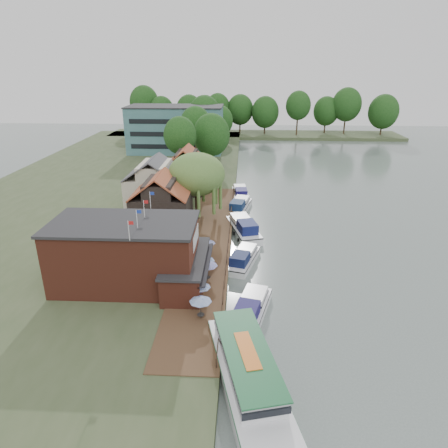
{
  "coord_description": "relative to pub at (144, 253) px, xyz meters",
  "views": [
    {
      "loc": [
        -3.42,
        -39.19,
        23.67
      ],
      "look_at": [
        -6.0,
        12.0,
        3.0
      ],
      "focal_mm": 32.0,
      "sensor_mm": 36.0,
      "label": 1
    }
  ],
  "objects": [
    {
      "name": "bank_tree_2",
      "position": [
        -1.32,
        60.41,
        2.98
      ],
      "size": [
        7.59,
        7.59,
        13.27
      ],
      "primitive_type": null,
      "color": "#143811",
      "rests_on": "land_bank"
    },
    {
      "name": "land_bank",
      "position": [
        -16.0,
        36.0,
        -4.15
      ],
      "size": [
        50.0,
        140.0,
        1.0
      ],
      "primitive_type": "cube",
      "color": "#384728",
      "rests_on": "ground"
    },
    {
      "name": "umbrella_4",
      "position": [
        6.23,
        6.72,
        -2.36
      ],
      "size": [
        2.05,
        2.05,
        2.38
      ],
      "primitive_type": null,
      "color": "navy",
      "rests_on": "quay_deck"
    },
    {
      "name": "tour_boat",
      "position": [
        11.3,
        -14.07,
        -3.0
      ],
      "size": [
        7.69,
        15.65,
        3.29
      ],
      "primitive_type": null,
      "rotation": [
        0.0,
        0.0,
        0.24
      ],
      "color": "silver",
      "rests_on": "ground"
    },
    {
      "name": "willow",
      "position": [
        3.5,
        20.0,
        1.56
      ],
      "size": [
        8.6,
        8.6,
        10.43
      ],
      "primitive_type": null,
      "color": "#476B2D",
      "rests_on": "land_bank"
    },
    {
      "name": "pub",
      "position": [
        0.0,
        0.0,
        0.0
      ],
      "size": [
        20.0,
        11.0,
        7.3
      ],
      "primitive_type": null,
      "color": "maroon",
      "rests_on": "land_bank"
    },
    {
      "name": "bank_tree_1",
      "position": [
        3.33,
        50.49,
        2.71
      ],
      "size": [
        8.15,
        8.15,
        12.72
      ],
      "primitive_type": null,
      "color": "#143811",
      "rests_on": "land_bank"
    },
    {
      "name": "cruiser_4",
      "position": [
        10.07,
        33.84,
        -3.51
      ],
      "size": [
        3.89,
        9.7,
        2.28
      ],
      "primitive_type": null,
      "rotation": [
        0.0,
        0.0,
        0.09
      ],
      "color": "silver",
      "rests_on": "ground"
    },
    {
      "name": "umbrella_0",
      "position": [
        6.77,
        -6.35,
        -2.36
      ],
      "size": [
        2.15,
        2.15,
        2.38
      ],
      "primitive_type": null,
      "color": "#1B4095",
      "rests_on": "quay_deck"
    },
    {
      "name": "cruiser_0",
      "position": [
        11.55,
        -4.31,
        -3.48
      ],
      "size": [
        5.4,
        10.14,
        2.33
      ],
      "primitive_type": null,
      "rotation": [
        0.0,
        0.0,
        -0.25
      ],
      "color": "white",
      "rests_on": "ground"
    },
    {
      "name": "bank_tree_4",
      "position": [
        3.1,
        85.98,
        1.88
      ],
      "size": [
        7.95,
        7.95,
        11.06
      ],
      "primitive_type": null,
      "color": "#143811",
      "rests_on": "land_bank"
    },
    {
      "name": "bank_tree_3",
      "position": [
        -0.72,
        77.6,
        3.64
      ],
      "size": [
        8.97,
        8.97,
        14.58
      ],
      "primitive_type": null,
      "color": "#143811",
      "rests_on": "land_bank"
    },
    {
      "name": "umbrella_2",
      "position": [
        6.76,
        0.81,
        -2.36
      ],
      "size": [
        2.34,
        2.34,
        2.38
      ],
      "primitive_type": null,
      "color": "navy",
      "rests_on": "quay_deck"
    },
    {
      "name": "ground",
      "position": [
        14.0,
        1.0,
        -4.65
      ],
      "size": [
        260.0,
        260.0,
        0.0
      ],
      "primitive_type": "plane",
      "color": "#56645F",
      "rests_on": "ground"
    },
    {
      "name": "quay_rail",
      "position": [
        8.7,
        11.5,
        -3.15
      ],
      "size": [
        0.2,
        49.0,
        1.0
      ],
      "primitive_type": null,
      "color": "black",
      "rests_on": "land_bank"
    },
    {
      "name": "cruiser_2",
      "position": [
        10.72,
        16.67,
        -3.33
      ],
      "size": [
        6.28,
        11.28,
        2.64
      ],
      "primitive_type": null,
      "rotation": [
        0.0,
        0.0,
        0.28
      ],
      "color": "white",
      "rests_on": "ground"
    },
    {
      "name": "bank_tree_0",
      "position": [
        -2.63,
        44.13,
        2.75
      ],
      "size": [
        6.78,
        6.78,
        12.8
      ],
      "primitive_type": null,
      "color": "#143811",
      "rests_on": "land_bank"
    },
    {
      "name": "cottage_b",
      "position": [
        -4.0,
        25.0,
        0.6
      ],
      "size": [
        9.6,
        8.6,
        8.5
      ],
      "primitive_type": null,
      "color": "beige",
      "rests_on": "land_bank"
    },
    {
      "name": "quay_deck",
      "position": [
        6.0,
        11.0,
        -3.6
      ],
      "size": [
        6.0,
        50.0,
        0.1
      ],
      "primitive_type": "cube",
      "color": "#47301E",
      "rests_on": "land_bank"
    },
    {
      "name": "cottage_c",
      "position": [
        0.0,
        34.0,
        0.6
      ],
      "size": [
        7.6,
        7.6,
        8.5
      ],
      "primitive_type": null,
      "color": "black",
      "rests_on": "land_bank"
    },
    {
      "name": "umbrella_3",
      "position": [
        6.39,
        2.01,
        -2.36
      ],
      "size": [
        2.21,
        2.21,
        2.38
      ],
      "primitive_type": null,
      "color": "#1B4099",
      "rests_on": "quay_deck"
    },
    {
      "name": "bank_tree_5",
      "position": [
        -1.59,
        93.39,
        2.73
      ],
      "size": [
        8.74,
        8.74,
        12.75
      ],
      "primitive_type": null,
      "color": "#143811",
      "rests_on": "land_bank"
    },
    {
      "name": "umbrella_1",
      "position": [
        6.54,
        -3.8,
        -2.36
      ],
      "size": [
        1.97,
        1.97,
        2.38
      ],
      "primitive_type": null,
      "color": "navy",
      "rests_on": "quay_deck"
    },
    {
      "name": "cruiser_1",
      "position": [
        10.78,
        6.93,
        -3.58
      ],
      "size": [
        5.22,
        9.44,
        2.14
      ],
      "primitive_type": null,
      "rotation": [
        0.0,
        0.0,
        -0.27
      ],
      "color": "silver",
      "rests_on": "ground"
    },
    {
      "name": "hotel_block",
      "position": [
        -8.0,
        71.0,
        2.5
      ],
      "size": [
        25.4,
        12.4,
        12.3
      ],
      "primitive_type": null,
      "color": "#38666B",
      "rests_on": "land_bank"
    },
    {
      "name": "cottage_a",
      "position": [
        -1.0,
        15.0,
        0.6
      ],
      "size": [
        8.6,
        7.6,
        8.5
      ],
      "primitive_type": null,
      "color": "black",
      "rests_on": "land_bank"
    },
    {
      "name": "swan",
      "position": [
        11.92,
        -11.1,
        -4.43
      ],
      "size": [
        0.44,
        0.44,
        0.44
      ],
      "primitive_type": "sphere",
      "color": "white",
      "rests_on": "ground"
    },
    {
      "name": "cruiser_3",
      "position": [
        10.01,
        26.55,
        -3.48
      ],
      "size": [
        5.04,
        10.13,
        2.34
      ],
      "primitive_type": null,
      "rotation": [
        0.0,
        0.0,
        -0.2
      ],
      "color": "silver",
      "rests_on": "ground"
    }
  ]
}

